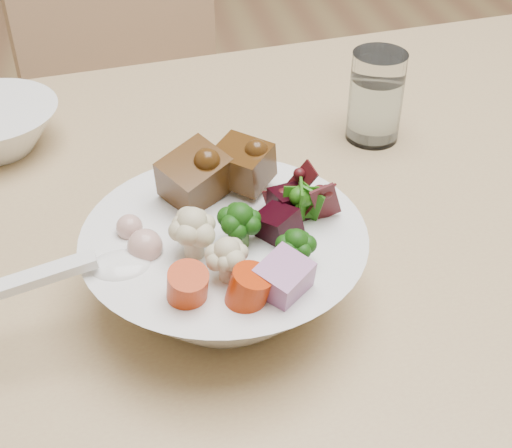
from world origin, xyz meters
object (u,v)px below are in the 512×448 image
at_px(food_bowl, 227,259).
at_px(water_glass, 375,100).
at_px(chair_far, 153,146).
at_px(dining_table, 405,265).

distance_m(food_bowl, water_glass, 0.31).
relative_size(food_bowl, water_glass, 2.25).
distance_m(chair_far, food_bowl, 0.73).
xyz_separation_m(chair_far, water_glass, (0.24, -0.44, 0.30)).
height_order(food_bowl, water_glass, food_bowl).
relative_size(dining_table, chair_far, 1.97).
bearing_deg(water_glass, dining_table, -91.16).
height_order(chair_far, water_glass, same).
height_order(chair_far, food_bowl, food_bowl).
bearing_deg(water_glass, food_bowl, -131.96).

